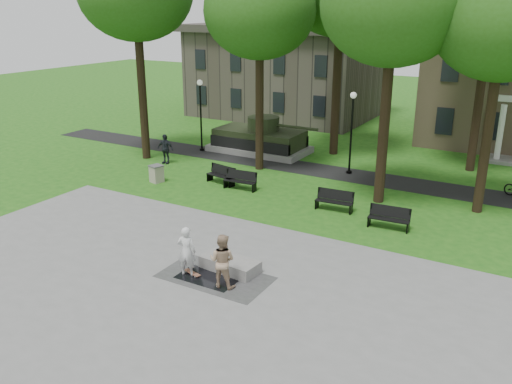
# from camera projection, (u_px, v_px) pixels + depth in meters

# --- Properties ---
(ground) EXTENTS (120.00, 120.00, 0.00)m
(ground) POSITION_uv_depth(u_px,v_px,m) (227.00, 249.00, 21.79)
(ground) COLOR #1B5313
(ground) RESTS_ON ground
(plaza) EXTENTS (22.00, 16.00, 0.02)m
(plaza) POSITION_uv_depth(u_px,v_px,m) (144.00, 305.00, 17.69)
(plaza) COLOR gray
(plaza) RESTS_ON ground
(footpath) EXTENTS (44.00, 2.60, 0.01)m
(footpath) POSITION_uv_depth(u_px,v_px,m) (339.00, 173.00, 31.60)
(footpath) COLOR black
(footpath) RESTS_ON ground
(building_left) EXTENTS (15.00, 10.00, 7.20)m
(building_left) POSITION_uv_depth(u_px,v_px,m) (286.00, 74.00, 47.51)
(building_left) COLOR #4C443D
(building_left) RESTS_ON ground
(tree_1) EXTENTS (6.20, 6.20, 11.63)m
(tree_1) POSITION_uv_depth(u_px,v_px,m) (260.00, 12.00, 29.59)
(tree_1) COLOR black
(tree_1) RESTS_ON ground
(tree_2) EXTENTS (6.60, 6.60, 12.16)m
(tree_2) POSITION_uv_depth(u_px,v_px,m) (394.00, 5.00, 24.05)
(tree_2) COLOR black
(tree_2) RESTS_ON ground
(tree_3) EXTENTS (6.00, 6.00, 11.19)m
(tree_3) POSITION_uv_depth(u_px,v_px,m) (504.00, 22.00, 22.97)
(tree_3) COLOR black
(tree_3) RESTS_ON ground
(lamp_left) EXTENTS (0.36, 0.36, 4.73)m
(lamp_left) POSITION_uv_depth(u_px,v_px,m) (201.00, 109.00, 35.68)
(lamp_left) COLOR black
(lamp_left) RESTS_ON ground
(lamp_mid) EXTENTS (0.36, 0.36, 4.73)m
(lamp_mid) POSITION_uv_depth(u_px,v_px,m) (352.00, 126.00, 30.70)
(lamp_mid) COLOR black
(lamp_mid) RESTS_ON ground
(tank_monument) EXTENTS (7.45, 3.40, 2.40)m
(tank_monument) POSITION_uv_depth(u_px,v_px,m) (260.00, 139.00, 36.02)
(tank_monument) COLOR gray
(tank_monument) RESTS_ON ground
(puddle) EXTENTS (2.20, 1.20, 0.00)m
(puddle) POSITION_uv_depth(u_px,v_px,m) (207.00, 278.00, 19.42)
(puddle) COLOR black
(puddle) RESTS_ON plaza
(concrete_block) EXTENTS (2.28, 1.18, 0.45)m
(concrete_block) POSITION_uv_depth(u_px,v_px,m) (230.00, 264.00, 19.95)
(concrete_block) COLOR gray
(concrete_block) RESTS_ON plaza
(skateboard) EXTENTS (0.81, 0.40, 0.07)m
(skateboard) POSITION_uv_depth(u_px,v_px,m) (192.00, 273.00, 19.68)
(skateboard) COLOR brown
(skateboard) RESTS_ON plaza
(skateboarder) EXTENTS (0.78, 0.61, 1.87)m
(skateboarder) POSITION_uv_depth(u_px,v_px,m) (187.00, 251.00, 19.37)
(skateboarder) COLOR silver
(skateboarder) RESTS_ON plaza
(friend_watching) EXTENTS (1.04, 0.87, 1.94)m
(friend_watching) POSITION_uv_depth(u_px,v_px,m) (222.00, 261.00, 18.56)
(friend_watching) COLOR tan
(friend_watching) RESTS_ON plaza
(pedestrian_walker) EXTENTS (1.12, 0.56, 1.85)m
(pedestrian_walker) POSITION_uv_depth(u_px,v_px,m) (165.00, 149.00, 33.33)
(pedestrian_walker) COLOR #1F2229
(pedestrian_walker) RESTS_ON ground
(park_bench_0) EXTENTS (1.85, 0.87, 1.00)m
(park_bench_0) POSITION_uv_depth(u_px,v_px,m) (221.00, 174.00, 29.67)
(park_bench_0) COLOR black
(park_bench_0) RESTS_ON ground
(park_bench_1) EXTENTS (1.83, 0.66, 1.00)m
(park_bench_1) POSITION_uv_depth(u_px,v_px,m) (241.00, 180.00, 28.73)
(park_bench_1) COLOR black
(park_bench_1) RESTS_ON ground
(park_bench_2) EXTENTS (1.83, 0.65, 1.00)m
(park_bench_2) POSITION_uv_depth(u_px,v_px,m) (335.00, 200.00, 25.74)
(park_bench_2) COLOR black
(park_bench_2) RESTS_ON ground
(park_bench_3) EXTENTS (1.83, 0.65, 1.00)m
(park_bench_3) POSITION_uv_depth(u_px,v_px,m) (389.00, 217.00, 23.64)
(park_bench_3) COLOR black
(park_bench_3) RESTS_ON ground
(trash_bin) EXTENTS (0.81, 0.81, 0.96)m
(trash_bin) POSITION_uv_depth(u_px,v_px,m) (156.00, 174.00, 29.91)
(trash_bin) COLOR #A69D88
(trash_bin) RESTS_ON ground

